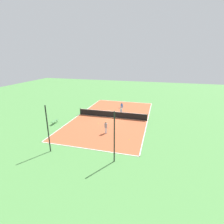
# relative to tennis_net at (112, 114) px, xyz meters

# --- Properties ---
(ground_plane) EXTENTS (80.00, 80.00, 0.00)m
(ground_plane) POSITION_rel_tennis_net_xyz_m (0.00, 0.00, -0.56)
(ground_plane) COLOR #518E47
(court_surface) EXTENTS (11.12, 20.06, 0.02)m
(court_surface) POSITION_rel_tennis_net_xyz_m (0.00, 0.00, -0.55)
(court_surface) COLOR #B75633
(court_surface) RESTS_ON ground_plane
(tennis_net) EXTENTS (10.92, 0.10, 1.06)m
(tennis_net) POSITION_rel_tennis_net_xyz_m (0.00, 0.00, 0.00)
(tennis_net) COLOR black
(tennis_net) RESTS_ON court_surface
(bench) EXTENTS (0.36, 1.41, 0.45)m
(bench) POSITION_rel_tennis_net_xyz_m (7.19, 4.67, -0.17)
(bench) COLOR #4C8C4C
(bench) RESTS_ON ground_plane
(player_baseline_gray) EXTENTS (0.49, 0.49, 1.56)m
(player_baseline_gray) POSITION_rel_tennis_net_xyz_m (-0.82, 5.83, 0.35)
(player_baseline_gray) COLOR white
(player_baseline_gray) RESTS_ON court_surface
(player_far_white) EXTENTS (0.94, 0.83, 1.61)m
(player_far_white) POSITION_rel_tennis_net_xyz_m (-1.25, -0.87, 0.38)
(player_far_white) COLOR navy
(player_far_white) RESTS_ON court_surface
(player_near_blue) EXTENTS (0.56, 0.99, 1.83)m
(player_near_blue) POSITION_rel_tennis_net_xyz_m (-0.99, -2.50, 0.53)
(player_near_blue) COLOR navy
(player_near_blue) RESTS_ON court_surface
(tennis_ball_far_baseline) EXTENTS (0.07, 0.07, 0.07)m
(tennis_ball_far_baseline) POSITION_rel_tennis_net_xyz_m (1.15, 3.20, -0.50)
(tennis_ball_far_baseline) COLOR #CCE033
(tennis_ball_far_baseline) RESTS_ON court_surface
(tennis_ball_near_net) EXTENTS (0.07, 0.07, 0.07)m
(tennis_ball_near_net) POSITION_rel_tennis_net_xyz_m (4.57, 0.93, -0.50)
(tennis_ball_near_net) COLOR #CCE033
(tennis_ball_near_net) RESTS_ON court_surface
(tennis_ball_left_sideline) EXTENTS (0.07, 0.07, 0.07)m
(tennis_ball_left_sideline) POSITION_rel_tennis_net_xyz_m (-3.94, 6.85, -0.50)
(tennis_ball_left_sideline) COLOR #CCE033
(tennis_ball_left_sideline) RESTS_ON court_surface
(fence_post_back_left) EXTENTS (0.12, 0.12, 4.88)m
(fence_post_back_left) POSITION_rel_tennis_net_xyz_m (-3.36, 11.41, 1.88)
(fence_post_back_left) COLOR black
(fence_post_back_left) RESTS_ON ground_plane
(fence_post_back_right) EXTENTS (0.12, 0.12, 4.88)m
(fence_post_back_right) POSITION_rel_tennis_net_xyz_m (3.36, 11.41, 1.88)
(fence_post_back_right) COLOR black
(fence_post_back_right) RESTS_ON ground_plane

